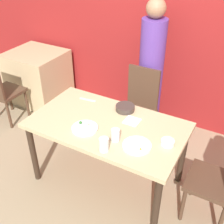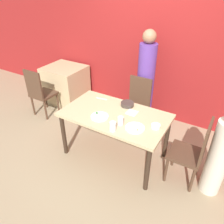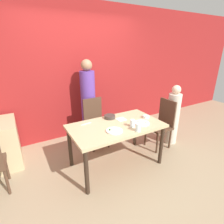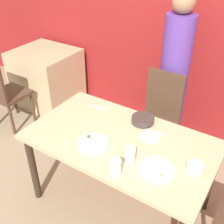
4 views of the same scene
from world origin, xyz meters
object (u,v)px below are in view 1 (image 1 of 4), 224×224
(chair_child_spot, at_px, (222,179))
(person_adult, at_px, (151,74))
(chair_adult_spot, at_px, (139,106))
(glass_water_tall, at_px, (104,145))
(bowl_curry, at_px, (125,108))
(plate_rice_adult, at_px, (85,128))

(chair_child_spot, bearing_deg, person_adult, -132.89)
(chair_child_spot, height_order, person_adult, person_adult)
(chair_adult_spot, distance_m, glass_water_tall, 1.14)
(person_adult, distance_m, bowl_curry, 0.79)
(bowl_curry, distance_m, plate_rice_adult, 0.48)
(chair_child_spot, xyz_separation_m, bowl_curry, (-1.02, 0.22, 0.26))
(glass_water_tall, bearing_deg, chair_adult_spot, 99.29)
(chair_adult_spot, bearing_deg, bowl_curry, -83.06)
(bowl_curry, height_order, plate_rice_adult, bowl_curry)
(bowl_curry, bearing_deg, glass_water_tall, -78.91)
(bowl_curry, height_order, glass_water_tall, glass_water_tall)
(person_adult, bearing_deg, chair_child_spot, -42.89)
(bowl_curry, relative_size, glass_water_tall, 1.57)
(person_adult, height_order, plate_rice_adult, person_adult)
(person_adult, relative_size, glass_water_tall, 13.76)
(chair_adult_spot, bearing_deg, person_adult, 90.00)
(chair_child_spot, bearing_deg, plate_rice_adult, -79.10)
(chair_adult_spot, xyz_separation_m, bowl_curry, (0.06, -0.47, 0.26))
(person_adult, distance_m, plate_rice_adult, 1.24)
(chair_adult_spot, height_order, bowl_curry, chair_adult_spot)
(chair_adult_spot, distance_m, chair_child_spot, 1.28)
(chair_adult_spot, relative_size, chair_child_spot, 1.00)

